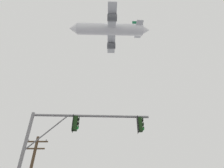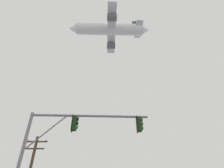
{
  "view_description": "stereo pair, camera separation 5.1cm",
  "coord_description": "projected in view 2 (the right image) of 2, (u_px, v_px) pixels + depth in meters",
  "views": [
    {
      "loc": [
        0.05,
        -4.15,
        1.24
      ],
      "look_at": [
        0.06,
        16.73,
        16.05
      ],
      "focal_mm": 30.64,
      "sensor_mm": 36.0,
      "label": 1
    },
    {
      "loc": [
        0.1,
        -4.15,
        1.24
      ],
      "look_at": [
        0.06,
        16.73,
        16.05
      ],
      "focal_mm": 30.64,
      "sensor_mm": 36.0,
      "label": 2
    }
  ],
  "objects": [
    {
      "name": "signal_pole_near",
      "position": [
        70.0,
        139.0,
        11.28
      ],
      "size": [
        7.45,
        0.63,
        6.76
      ],
      "color": "gray",
      "rests_on": "ground"
    },
    {
      "name": "airplane",
      "position": [
        110.0,
        30.0,
        54.97
      ],
      "size": [
        23.12,
        17.87,
        6.33
      ],
      "color": "white"
    }
  ]
}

